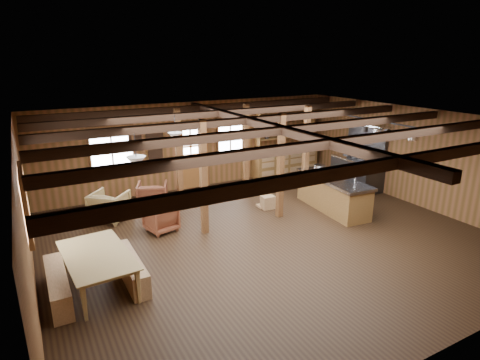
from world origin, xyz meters
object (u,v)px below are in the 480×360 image
at_px(armchair_b, 153,195).
at_px(kitchen_island, 333,193).
at_px(armchair_c, 110,206).
at_px(commercial_range, 358,168).
at_px(dining_table, 101,270).
at_px(armchair_a, 161,219).

bearing_deg(armchair_b, kitchen_island, 172.27).
bearing_deg(armchair_c, commercial_range, -146.82).
relative_size(dining_table, armchair_b, 2.38).
xyz_separation_m(kitchen_island, commercial_range, (2.05, 1.12, 0.19)).
relative_size(kitchen_island, armchair_c, 2.95).
xyz_separation_m(kitchen_island, armchair_a, (-4.71, 0.92, -0.16)).
xyz_separation_m(armchair_a, armchair_b, (0.29, 1.63, 0.06)).
relative_size(kitchen_island, armchair_a, 3.63).
bearing_deg(dining_table, armchair_b, -34.27).
bearing_deg(commercial_range, armchair_a, -178.33).
height_order(dining_table, armchair_a, dining_table).
bearing_deg(armchair_b, armchair_a, 102.23).
xyz_separation_m(armchair_a, armchair_c, (-0.97, 1.29, 0.07)).
height_order(commercial_range, armchair_b, commercial_range).
bearing_deg(armchair_a, dining_table, 34.42).
relative_size(commercial_range, armchair_a, 3.00).
height_order(armchair_a, armchair_c, armchair_c).
height_order(commercial_range, armchair_c, commercial_range).
xyz_separation_m(kitchen_island, armchair_b, (-4.42, 2.55, -0.10)).
height_order(commercial_range, armchair_a, commercial_range).
distance_m(kitchen_island, armchair_b, 5.10).
bearing_deg(commercial_range, dining_table, -166.06).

